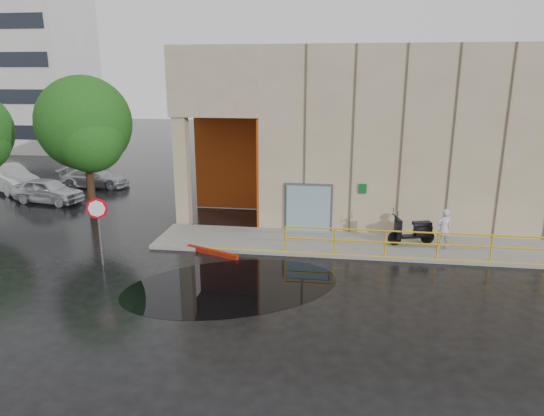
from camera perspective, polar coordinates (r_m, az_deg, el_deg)
The scene contains 14 objects.
ground at distance 16.08m, azimuth 2.04°, elevation -9.57°, with size 120.00×120.00×0.00m, color black.
sidewalk at distance 20.31m, azimuth 14.74°, elevation -4.42°, with size 20.00×3.00×0.15m, color gray.
building at distance 25.87m, azimuth 16.25°, elevation 9.08°, with size 20.00×10.17×8.00m.
guardrail at distance 18.88m, azimuth 16.06°, elevation -4.09°, with size 9.56×0.06×1.03m.
distant_building at distance 51.71m, azimuth -27.69°, elevation 14.53°, with size 12.00×8.08×15.00m.
person at distance 20.13m, azimuth 19.55°, elevation -2.33°, with size 0.59×0.39×1.62m, color silver.
scooter at distance 20.25m, azimuth 16.24°, elevation -1.81°, with size 1.98×1.09×1.49m.
stop_sign at distance 18.46m, azimuth -19.81°, elevation -0.98°, with size 0.76×0.23×2.56m.
red_curb at distance 19.16m, azimuth -7.06°, elevation -5.17°, with size 2.40×0.18×0.18m, color maroon.
puddle at distance 16.38m, azimuth -4.72°, elevation -9.12°, with size 7.25×4.46×0.01m, color black.
car_a at distance 29.15m, azimuth -24.85°, elevation 1.87°, with size 1.59×3.96×1.35m, color silver.
car_b at distance 33.14m, azimuth -28.60°, elevation 3.10°, with size 1.67×4.79×1.58m, color silver.
car_c at distance 32.12m, azimuth -20.16°, elevation 3.38°, with size 1.71×4.20×1.22m, color #A8A9AE.
tree_near at distance 24.40m, azimuth -21.06°, elevation 8.85°, with size 4.39×4.39×6.80m.
Camera 1 is at (1.47, -14.50, 6.79)m, focal length 32.00 mm.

